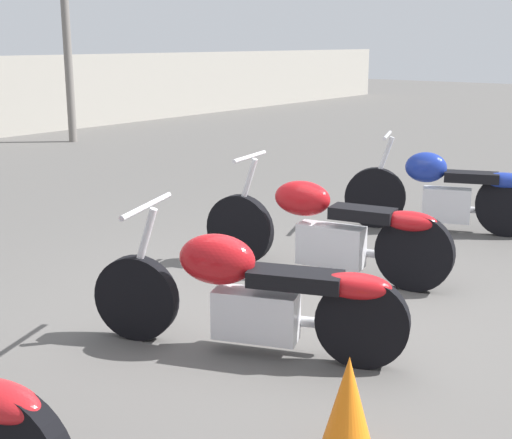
# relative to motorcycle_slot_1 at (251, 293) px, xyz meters

# --- Properties ---
(ground_plane) EXTENTS (60.00, 60.00, 0.00)m
(ground_plane) POSITION_rel_motorcycle_slot_1_xyz_m (0.77, 0.11, -0.41)
(ground_plane) COLOR #514F4C
(motorcycle_slot_1) EXTENTS (1.00, 1.98, 0.95)m
(motorcycle_slot_1) POSITION_rel_motorcycle_slot_1_xyz_m (0.00, 0.00, 0.00)
(motorcycle_slot_1) COLOR black
(motorcycle_slot_1) RESTS_ON ground_plane
(motorcycle_slot_2) EXTENTS (0.69, 2.19, 1.00)m
(motorcycle_slot_2) POSITION_rel_motorcycle_slot_1_xyz_m (1.59, 0.42, 0.01)
(motorcycle_slot_2) COLOR black
(motorcycle_slot_2) RESTS_ON ground_plane
(motorcycle_slot_3) EXTENTS (0.89, 1.90, 1.01)m
(motorcycle_slot_3) POSITION_rel_motorcycle_slot_1_xyz_m (3.61, 0.24, 0.02)
(motorcycle_slot_3) COLOR black
(motorcycle_slot_3) RESTS_ON ground_plane
(traffic_cone_near) EXTENTS (0.28, 0.28, 0.52)m
(traffic_cone_near) POSITION_rel_motorcycle_slot_1_xyz_m (-0.64, -1.09, -0.15)
(traffic_cone_near) COLOR orange
(traffic_cone_near) RESTS_ON ground_plane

